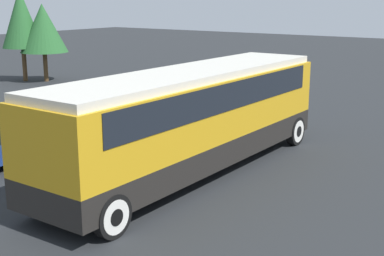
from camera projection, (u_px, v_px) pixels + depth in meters
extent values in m
plane|color=#26282B|center=(192.00, 173.00, 16.50)|extent=(120.00, 120.00, 0.00)
cube|color=black|center=(192.00, 148.00, 16.31)|extent=(11.46, 2.56, 0.76)
cube|color=gold|center=(192.00, 107.00, 16.00)|extent=(11.46, 2.56, 1.78)
cube|color=black|center=(192.00, 92.00, 15.90)|extent=(10.09, 2.60, 0.80)
cube|color=silver|center=(192.00, 74.00, 15.77)|extent=(11.23, 2.36, 0.22)
cube|color=gold|center=(276.00, 90.00, 20.48)|extent=(0.36, 2.46, 2.04)
cylinder|color=black|center=(295.00, 131.00, 19.59)|extent=(1.04, 0.28, 1.04)
cylinder|color=silver|center=(295.00, 131.00, 19.59)|extent=(0.81, 0.30, 0.81)
cylinder|color=black|center=(295.00, 131.00, 19.59)|extent=(0.40, 0.32, 0.40)
cylinder|color=black|center=(240.00, 123.00, 20.91)|extent=(1.04, 0.28, 1.04)
cylinder|color=silver|center=(240.00, 123.00, 20.91)|extent=(0.81, 0.30, 0.81)
cylinder|color=black|center=(240.00, 123.00, 20.91)|extent=(0.40, 0.32, 0.40)
cylinder|color=black|center=(112.00, 216.00, 11.97)|extent=(1.04, 0.28, 1.04)
cylinder|color=silver|center=(112.00, 216.00, 11.97)|extent=(0.81, 0.30, 0.81)
cylinder|color=black|center=(112.00, 216.00, 11.97)|extent=(0.40, 0.32, 0.40)
cylinder|color=black|center=(43.00, 194.00, 13.29)|extent=(1.04, 0.28, 1.04)
cylinder|color=silver|center=(43.00, 194.00, 13.29)|extent=(0.81, 0.30, 0.81)
cylinder|color=black|center=(43.00, 194.00, 13.29)|extent=(0.40, 0.32, 0.40)
cylinder|color=black|center=(32.00, 154.00, 17.32)|extent=(0.71, 0.22, 0.71)
cylinder|color=black|center=(32.00, 154.00, 17.32)|extent=(0.27, 0.26, 0.27)
cylinder|color=black|center=(1.00, 146.00, 18.27)|extent=(0.71, 0.22, 0.71)
cylinder|color=black|center=(1.00, 146.00, 18.27)|extent=(0.27, 0.26, 0.27)
cube|color=black|center=(167.00, 109.00, 23.31)|extent=(4.73, 1.83, 0.61)
cube|color=black|center=(164.00, 96.00, 23.02)|extent=(2.46, 1.65, 0.56)
cylinder|color=black|center=(207.00, 109.00, 24.38)|extent=(0.69, 0.22, 0.69)
cylinder|color=black|center=(207.00, 109.00, 24.38)|extent=(0.26, 0.26, 0.26)
cylinder|color=black|center=(178.00, 105.00, 25.31)|extent=(0.69, 0.22, 0.69)
cylinder|color=black|center=(178.00, 105.00, 25.31)|extent=(0.26, 0.26, 0.26)
cylinder|color=black|center=(154.00, 124.00, 21.41)|extent=(0.69, 0.22, 0.69)
cylinder|color=black|center=(154.00, 124.00, 21.41)|extent=(0.26, 0.26, 0.26)
cylinder|color=black|center=(124.00, 119.00, 22.34)|extent=(0.69, 0.22, 0.69)
cylinder|color=black|center=(124.00, 119.00, 22.34)|extent=(0.26, 0.26, 0.26)
cylinder|color=brown|center=(46.00, 67.00, 34.41)|extent=(0.28, 0.28, 1.88)
cone|color=#28602D|center=(43.00, 28.00, 33.82)|extent=(3.01, 3.01, 3.04)
cylinder|color=brown|center=(25.00, 64.00, 34.53)|extent=(0.28, 0.28, 2.15)
cone|color=#28602D|center=(21.00, 18.00, 33.83)|extent=(2.55, 2.55, 3.73)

